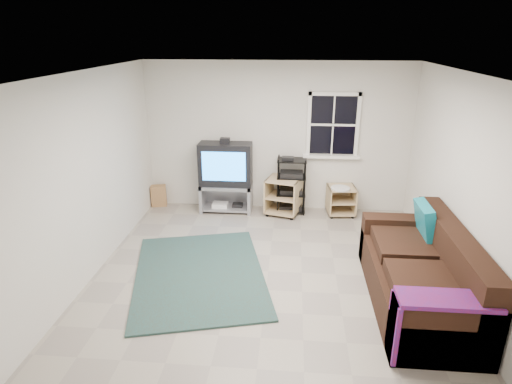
# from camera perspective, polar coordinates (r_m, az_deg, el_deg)

# --- Properties ---
(room) EXTENTS (4.60, 4.62, 4.60)m
(room) POSITION_cam_1_polar(r_m,az_deg,el_deg) (7.48, 10.20, 8.25)
(room) COLOR gray
(room) RESTS_ON ground
(tv_unit) EXTENTS (0.91, 0.45, 1.34)m
(tv_unit) POSITION_cam_1_polar(r_m,az_deg,el_deg) (7.52, -4.05, 2.73)
(tv_unit) COLOR gray
(tv_unit) RESTS_ON ground
(av_rack) EXTENTS (0.50, 0.37, 1.01)m
(av_rack) POSITION_cam_1_polar(r_m,az_deg,el_deg) (7.58, 4.71, 0.47)
(av_rack) COLOR black
(av_rack) RESTS_ON ground
(side_table_left) EXTENTS (0.68, 0.68, 0.65)m
(side_table_left) POSITION_cam_1_polar(r_m,az_deg,el_deg) (7.56, 3.78, -0.26)
(side_table_left) COLOR tan
(side_table_left) RESTS_ON ground
(side_table_right) EXTENTS (0.51, 0.52, 0.54)m
(side_table_right) POSITION_cam_1_polar(r_m,az_deg,el_deg) (7.65, 11.21, -0.78)
(side_table_right) COLOR tan
(side_table_right) RESTS_ON ground
(sofa) EXTENTS (1.00, 2.25, 1.03)m
(sofa) POSITION_cam_1_polar(r_m,az_deg,el_deg) (5.42, 21.21, -10.44)
(sofa) COLOR black
(sofa) RESTS_ON ground
(shag_rug) EXTENTS (2.17, 2.62, 0.03)m
(shag_rug) POSITION_cam_1_polar(r_m,az_deg,el_deg) (5.83, -7.53, -10.79)
(shag_rug) COLOR #321E16
(shag_rug) RESTS_ON ground
(paper_bag) EXTENTS (0.31, 0.23, 0.39)m
(paper_bag) POSITION_cam_1_polar(r_m,az_deg,el_deg) (8.10, -12.84, -0.48)
(paper_bag) COLOR #9C6E46
(paper_bag) RESTS_ON ground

